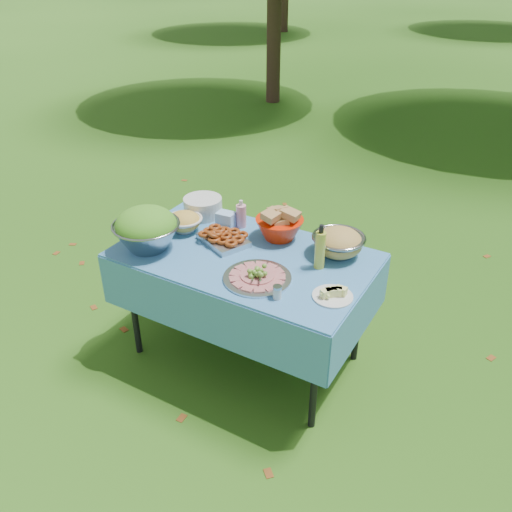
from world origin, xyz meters
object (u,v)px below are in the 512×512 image
at_px(salad_bowl, 146,229).
at_px(pasta_bowl_steel, 339,242).
at_px(oil_bottle, 320,247).
at_px(bread_bowl, 279,223).
at_px(plate_stack, 203,207).
at_px(charcuterie_platter, 257,272).
at_px(picnic_table, 245,307).

xyz_separation_m(salad_bowl, pasta_bowl_steel, (0.99, 0.49, -0.05)).
bearing_deg(oil_bottle, bread_bowl, 151.66).
xyz_separation_m(plate_stack, charcuterie_platter, (0.69, -0.48, -0.02)).
relative_size(salad_bowl, plate_stack, 1.55).
bearing_deg(oil_bottle, charcuterie_platter, -130.67).
height_order(charcuterie_platter, oil_bottle, oil_bottle).
bearing_deg(picnic_table, salad_bowl, -156.80).
bearing_deg(salad_bowl, charcuterie_platter, 2.79).
bearing_deg(charcuterie_platter, picnic_table, 135.88).
bearing_deg(salad_bowl, bread_bowl, 39.46).
bearing_deg(pasta_bowl_steel, oil_bottle, -100.62).
xyz_separation_m(charcuterie_platter, oil_bottle, (0.24, 0.28, 0.09)).
height_order(pasta_bowl_steel, charcuterie_platter, pasta_bowl_steel).
height_order(picnic_table, plate_stack, plate_stack).
height_order(bread_bowl, pasta_bowl_steel, bread_bowl).
distance_m(charcuterie_platter, oil_bottle, 0.37).
height_order(bread_bowl, charcuterie_platter, bread_bowl).
xyz_separation_m(plate_stack, pasta_bowl_steel, (0.96, -0.02, 0.02)).
height_order(plate_stack, oil_bottle, oil_bottle).
bearing_deg(oil_bottle, plate_stack, 167.37).
relative_size(plate_stack, oil_bottle, 0.95).
bearing_deg(salad_bowl, plate_stack, 86.50).
height_order(pasta_bowl_steel, oil_bottle, oil_bottle).
bearing_deg(bread_bowl, picnic_table, -106.57).
height_order(salad_bowl, bread_bowl, salad_bowl).
height_order(plate_stack, bread_bowl, bread_bowl).
bearing_deg(pasta_bowl_steel, charcuterie_platter, -120.56).
bearing_deg(charcuterie_platter, salad_bowl, -177.21).
relative_size(plate_stack, charcuterie_platter, 0.68).
xyz_separation_m(salad_bowl, oil_bottle, (0.96, 0.31, 0.00)).
relative_size(salad_bowl, oil_bottle, 1.48).
bearing_deg(bread_bowl, salad_bowl, -140.54).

